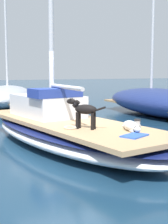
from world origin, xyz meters
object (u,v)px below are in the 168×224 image
dog_white (131,126)px  coiled_rope (71,127)px  dog_black (84,110)px  sailboat_main (69,133)px  moored_boat_far_astern (6,96)px  deck_winch (137,124)px  deck_towel (135,136)px  moored_boat_starboard_side (161,102)px

dog_white → coiled_rope: dog_white is taller
dog_black → dog_white: 1.12m
sailboat_main → moored_boat_far_astern: size_ratio=0.99×
dog_white → deck_winch: bearing=38.0°
deck_winch → coiled_rope: 1.53m
sailboat_main → deck_towel: bearing=-78.8°
dog_white → deck_towel: size_ratio=1.70×
dog_white → deck_winch: (0.31, 0.25, -0.01)m
deck_towel → moored_boat_far_astern: 12.44m
dog_black → coiled_rope: (-0.26, 0.16, -0.40)m
moored_boat_starboard_side → coiled_rope: bearing=-141.4°
dog_black → dog_white: size_ratio=0.76×
sailboat_main → deck_winch: bearing=-57.6°
sailboat_main → deck_winch: deck_winch is taller
deck_winch → moored_boat_starboard_side: bearing=49.2°
deck_towel → moored_boat_far_astern: bearing=91.4°
dog_black → dog_white: dog_black is taller
deck_winch → moored_boat_starboard_side: size_ratio=0.03×
moored_boat_starboard_side → dog_white: bearing=-131.3°
coiled_rope → deck_towel: size_ratio=0.58×
sailboat_main → moored_boat_far_astern: 10.01m
dog_white → moored_boat_far_astern: size_ratio=0.12×
deck_winch → coiled_rope: deck_winch is taller
sailboat_main → dog_black: size_ratio=10.46×
dog_white → deck_winch: dog_white is taller
sailboat_main → deck_towel: deck_towel is taller
moored_boat_far_astern → coiled_rope: bearing=-92.8°
moored_boat_far_astern → sailboat_main: bearing=-91.1°
dog_white → moored_boat_far_astern: moored_boat_far_astern is taller
dog_white → deck_towel: (-0.25, -0.54, -0.09)m
deck_towel → dog_white: bearing=64.9°
sailboat_main → moored_boat_far_astern: moored_boat_far_astern is taller
dog_black → moored_boat_starboard_side: size_ratio=0.10×
sailboat_main → moored_boat_starboard_side: 6.89m
dog_black → deck_winch: size_ratio=3.45×
coiled_rope → deck_winch: bearing=-22.0°
coiled_rope → moored_boat_starboard_side: size_ratio=0.04×
dog_black → moored_boat_starboard_side: moored_boat_starboard_side is taller
coiled_rope → deck_towel: bearing=-58.0°
sailboat_main → moored_boat_far_astern: (0.19, 10.00, 0.26)m
sailboat_main → coiled_rope: bearing=-108.7°
dog_black → coiled_rope: 0.50m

